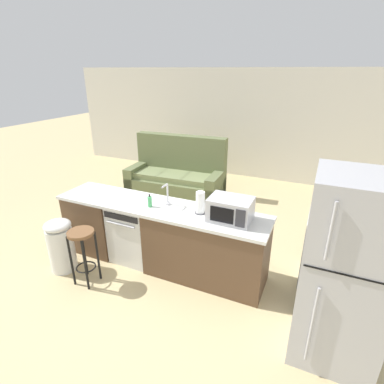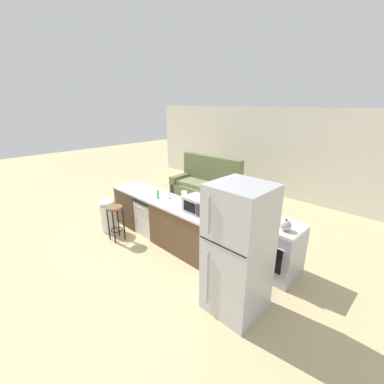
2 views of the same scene
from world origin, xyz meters
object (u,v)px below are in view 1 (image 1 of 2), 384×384
at_px(microwave, 230,209).
at_px(trash_bin, 61,245).
at_px(dishwasher, 135,231).
at_px(soap_bottle, 150,202).
at_px(stove_range, 336,252).
at_px(refrigerator, 345,273).
at_px(paper_towel_roll, 200,203).
at_px(couch, 177,177).
at_px(kettle, 361,221).
at_px(bar_stool, 83,246).

distance_m(microwave, trash_bin, 2.32).
distance_m(dishwasher, soap_bottle, 0.64).
bearing_deg(stove_range, refrigerator, -90.01).
xyz_separation_m(stove_range, soap_bottle, (-2.28, -0.62, 0.52)).
height_order(paper_towel_roll, soap_bottle, paper_towel_roll).
distance_m(stove_range, paper_towel_roll, 1.80).
xyz_separation_m(refrigerator, paper_towel_roll, (-1.62, 0.58, 0.13)).
distance_m(paper_towel_roll, couch, 2.84).
bearing_deg(microwave, kettle, 16.94).
relative_size(dishwasher, microwave, 1.68).
bearing_deg(refrigerator, paper_towel_roll, 160.35).
distance_m(microwave, soap_bottle, 1.06).
bearing_deg(paper_towel_roll, refrigerator, -19.65).
xyz_separation_m(paper_towel_roll, soap_bottle, (-0.67, -0.10, -0.07)).
xyz_separation_m(refrigerator, trash_bin, (-3.35, -0.10, -0.53)).
distance_m(microwave, kettle, 1.46).
xyz_separation_m(dishwasher, refrigerator, (2.60, -0.55, 0.48)).
bearing_deg(kettle, trash_bin, -163.05).
xyz_separation_m(soap_bottle, kettle, (2.45, 0.49, 0.01)).
relative_size(dishwasher, bar_stool, 1.14).
distance_m(dishwasher, kettle, 2.86).
bearing_deg(bar_stool, microwave, 24.02).
bearing_deg(dishwasher, bar_stool, -110.12).
distance_m(dishwasher, paper_towel_roll, 1.16).
relative_size(kettle, couch, 0.10).
bearing_deg(microwave, couch, 128.91).
distance_m(soap_bottle, kettle, 2.50).
distance_m(refrigerator, trash_bin, 3.40).
distance_m(refrigerator, microwave, 1.35).
bearing_deg(couch, refrigerator, -42.90).
bearing_deg(dishwasher, paper_towel_roll, 1.65).
distance_m(stove_range, trash_bin, 3.56).
bearing_deg(trash_bin, microwave, 16.96).
bearing_deg(trash_bin, bar_stool, -9.78).
relative_size(paper_towel_roll, bar_stool, 0.38).
xyz_separation_m(refrigerator, microwave, (-1.22, 0.55, 0.14)).
xyz_separation_m(kettle, bar_stool, (-3.04, -1.16, -0.45)).
height_order(refrigerator, microwave, refrigerator).
bearing_deg(trash_bin, paper_towel_roll, 21.37).
xyz_separation_m(microwave, bar_stool, (-1.65, -0.73, -0.50)).
height_order(dishwasher, soap_bottle, soap_bottle).
xyz_separation_m(bar_stool, couch, (-0.26, 3.09, -0.14)).
bearing_deg(kettle, soap_bottle, -168.64).
bearing_deg(soap_bottle, microwave, 3.72).
bearing_deg(soap_bottle, couch, 109.12).
relative_size(refrigerator, microwave, 3.62).
distance_m(microwave, paper_towel_roll, 0.40).
distance_m(stove_range, kettle, 0.57).
height_order(microwave, kettle, microwave).
bearing_deg(refrigerator, soap_bottle, 168.15).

